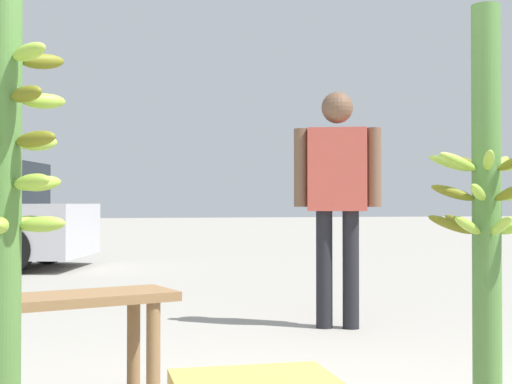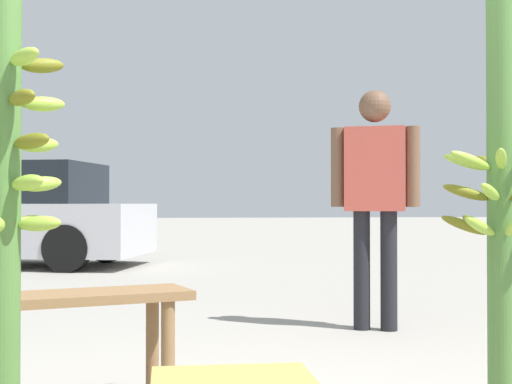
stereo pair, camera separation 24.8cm
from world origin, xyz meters
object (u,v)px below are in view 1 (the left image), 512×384
Objects in this scene: banana_stalk_left at (3,192)px; vendor_person at (337,186)px; banana_stalk_center at (487,211)px; market_bench at (23,321)px.

vendor_person is (1.98, 2.56, 0.08)m from banana_stalk_left.
market_bench is at bearing 165.64° from banana_stalk_center.
vendor_person is (0.18, 2.29, 0.15)m from banana_stalk_center.
banana_stalk_center reaches higher than market_bench.
vendor_person is at bearing 85.40° from banana_stalk_center.
banana_stalk_center is 1.30× the size of market_bench.
banana_stalk_left is at bearing 72.28° from vendor_person.
market_bench is at bearing 62.67° from vendor_person.
banana_stalk_left is 0.89m from market_bench.
banana_stalk_left reaches higher than banana_stalk_center.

